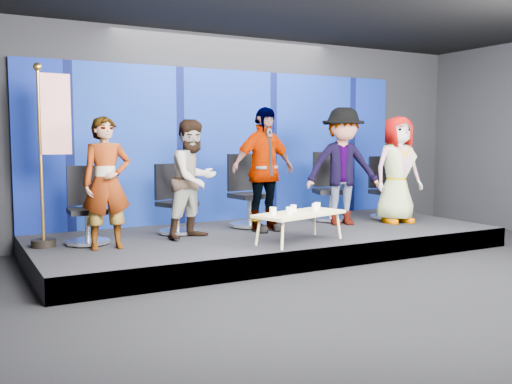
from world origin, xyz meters
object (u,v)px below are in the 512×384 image
Objects in this scene: panelist_c at (263,170)px; flag_stand at (50,151)px; coffee_table at (300,215)px; panelist_b at (194,179)px; mug_a at (273,211)px; panelist_d at (343,167)px; mug_b at (289,211)px; mug_e at (317,206)px; panelist_a at (106,183)px; chair_b at (175,211)px; chair_d at (330,198)px; panelist_e at (397,170)px; mug_c at (293,208)px; mug_d at (315,207)px; chair_e at (386,198)px; chair_c at (248,203)px; chair_a at (87,219)px.

panelist_c is 3.09m from flag_stand.
coffee_table is at bearing -98.30° from panelist_c.
mug_a is (0.68, -1.09, -0.38)m from panelist_b.
panelist_d is 2.31m from mug_a.
mug_b is (-0.25, -0.13, 0.09)m from coffee_table.
mug_e is (-1.10, -0.87, -0.50)m from panelist_d.
mug_a is 0.90m from mug_e.
panelist_a is 2.19m from mug_a.
panelist_b reaches higher than chair_b.
chair_d reaches higher than mug_b.
mug_a is at bearing -158.47° from panelist_e.
panelist_b is 1.81m from mug_e.
mug_c is 0.97× the size of mug_d.
panelist_b is 2.65m from panelist_d.
coffee_table is at bearing -14.86° from panelist_a.
chair_e is 3.36m from mug_a.
mug_b is (-0.26, -1.70, 0.08)m from chair_c.
mug_d is (-1.31, -1.47, 0.07)m from chair_d.
panelist_d is at bearing -31.63° from chair_b.
panelist_e reaches higher than mug_d.
chair_b is at bearing 80.36° from panelist_b.
panelist_b is (1.46, -0.26, 0.50)m from chair_a.
chair_b is 0.55× the size of panelist_c.
panelist_c reaches higher than panelist_a.
mug_a reaches higher than mug_d.
chair_a is 2.74m from mug_b.
chair_c is at bearing 178.03° from chair_e.
flag_stand reaches higher than mug_c.
panelist_b is 1.50m from mug_b.
panelist_a is 0.90× the size of panelist_c.
panelist_b is at bearing -9.96° from flag_stand.
flag_stand is at bearing 164.55° from chair_b.
mug_d is at bearing -113.77° from chair_d.
mug_b is (2.20, -0.91, -0.39)m from panelist_a.
mug_e is (-2.22, -1.09, 0.10)m from chair_e.
mug_c is (0.20, 0.21, -0.00)m from mug_b.
mug_e is at bearing 43.30° from mug_d.
panelist_d is 1.90m from coffee_table.
chair_d is 0.62× the size of panelist_d.
panelist_a is 1.01× the size of panelist_b.
mug_b reaches higher than mug_d.
panelist_b reaches higher than mug_c.
chair_b is 0.44× the size of flag_stand.
coffee_table is at bearing -149.35° from chair_e.
panelist_e is 5.52m from flag_stand.
chair_e is at bearing 29.03° from panelist_d.
mug_d is at bearing -82.39° from panelist_c.
panelist_b is (0.11, -0.49, 0.50)m from chair_b.
mug_c is at bearing -21.72° from chair_a.
chair_a is 0.89× the size of chair_d.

